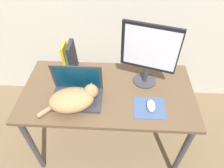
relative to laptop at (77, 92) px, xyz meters
The scene contains 7 objects.
desk 0.26m from the laptop, 19.60° to the left, with size 1.26×0.65×0.74m.
laptop is the anchor object (origin of this frame).
cat 0.08m from the laptop, 94.41° to the right, with size 0.39×0.27×0.14m.
external_monitor 0.57m from the laptop, 21.14° to the left, with size 0.38×0.17×0.48m.
mousepad 0.51m from the laptop, ahead, with size 0.21×0.19×0.00m.
computer_mouse 0.52m from the laptop, ahead, with size 0.06×0.10×0.03m.
book_row 0.32m from the laptop, 108.32° to the left, with size 0.09×0.16×0.25m.
Camera 1 is at (0.08, -0.69, 1.81)m, focal length 32.00 mm.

